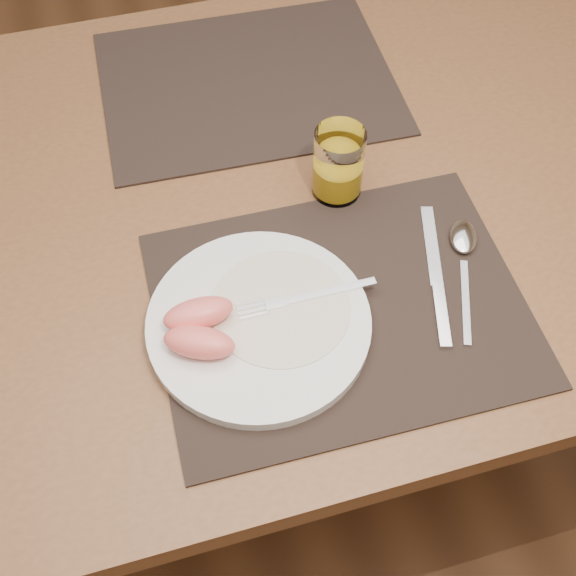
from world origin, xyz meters
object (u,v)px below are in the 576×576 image
at_px(spoon, 464,246).
at_px(juice_glass, 338,166).
at_px(fork, 295,299).
at_px(placemat_far, 248,82).
at_px(placemat_near, 340,308).
at_px(table, 273,224).
at_px(plate, 259,323).
at_px(knife, 437,285).

relative_size(spoon, juice_glass, 1.81).
bearing_deg(fork, juice_glass, 57.45).
relative_size(placemat_far, juice_glass, 4.38).
height_order(placemat_near, placemat_far, same).
bearing_deg(fork, spoon, 6.82).
relative_size(placemat_near, placemat_far, 1.00).
xyz_separation_m(table, plate, (-0.08, -0.22, 0.10)).
height_order(placemat_near, knife, knife).
height_order(plate, fork, fork).
distance_m(placemat_far, plate, 0.45).
xyz_separation_m(placemat_near, spoon, (0.18, 0.04, 0.01)).
distance_m(placemat_near, fork, 0.06).
distance_m(table, placemat_far, 0.24).
relative_size(fork, knife, 0.81).
xyz_separation_m(knife, spoon, (0.06, 0.05, 0.00)).
bearing_deg(placemat_far, spoon, -64.39).
bearing_deg(knife, fork, 174.22).
bearing_deg(placemat_far, table, -95.24).
distance_m(plate, juice_glass, 0.25).
bearing_deg(table, knife, -55.27).
relative_size(table, placemat_near, 3.11).
relative_size(fork, juice_glass, 1.70).
height_order(spoon, juice_glass, juice_glass).
height_order(plate, juice_glass, juice_glass).
xyz_separation_m(plate, spoon, (0.29, 0.04, -0.00)).
bearing_deg(spoon, fork, -173.18).
xyz_separation_m(table, placemat_near, (0.03, -0.22, 0.09)).
xyz_separation_m(plate, fork, (0.05, 0.01, 0.01)).
xyz_separation_m(knife, juice_glass, (-0.07, 0.19, 0.04)).
bearing_deg(plate, placemat_near, 0.21).
bearing_deg(plate, juice_glass, 49.61).
xyz_separation_m(table, placemat_far, (0.02, 0.22, 0.09)).
bearing_deg(spoon, juice_glass, 131.50).
xyz_separation_m(placemat_near, placemat_far, (-0.01, 0.44, 0.00)).
height_order(table, placemat_near, placemat_near).
xyz_separation_m(placemat_near, fork, (-0.05, 0.01, 0.02)).
height_order(placemat_near, plate, plate).
distance_m(plate, spoon, 0.29).
bearing_deg(table, juice_glass, -21.98).
bearing_deg(plate, table, 71.20).
distance_m(placemat_near, plate, 0.10).
distance_m(placemat_near, spoon, 0.19).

